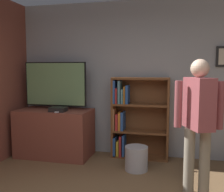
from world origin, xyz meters
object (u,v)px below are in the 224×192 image
game_console (58,109)px  person (198,116)px  bookshelf (134,118)px  television (55,85)px  waste_bin (136,158)px

game_console → person: (2.17, -0.77, 0.12)m
game_console → bookshelf: (1.22, 0.39, -0.17)m
television → person: 2.53m
bookshelf → waste_bin: size_ratio=3.80×
person → game_console: bearing=-132.5°
game_console → television: bearing=123.8°
television → waste_bin: size_ratio=3.07×
television → game_console: size_ratio=4.23×
person → waste_bin: 1.28m
game_console → bookshelf: 1.29m
bookshelf → television: bearing=-172.8°
television → game_console: (0.15, -0.22, -0.39)m
game_console → bookshelf: size_ratio=0.19×
bookshelf → person: 1.52m
bookshelf → waste_bin: (0.13, -0.57, -0.50)m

